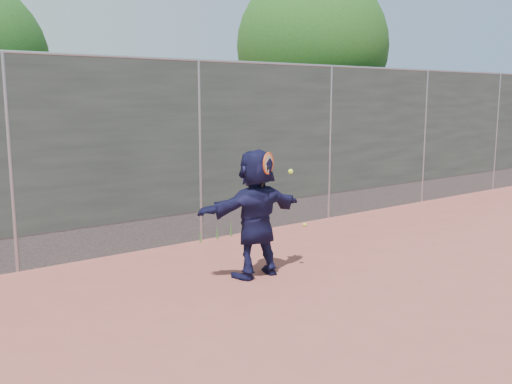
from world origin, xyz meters
TOP-DOWN VIEW (x-y plane):
  - ground at (0.00, 0.00)m, footprint 80.00×80.00m
  - player at (-0.44, 1.35)m, footprint 1.62×0.55m
  - ball_ground at (2.10, 3.19)m, footprint 0.07×0.07m
  - fence at (-0.00, 3.50)m, footprint 20.00×0.06m
  - swing_action at (-0.36, 1.15)m, footprint 0.50×0.19m
  - tree_right at (4.68, 5.75)m, footprint 3.78×3.60m
  - weed_clump at (0.29, 3.38)m, footprint 0.68×0.07m

SIDE VIEW (x-z plane):
  - ground at x=0.00m, z-range 0.00..0.00m
  - ball_ground at x=2.10m, z-range 0.00..0.07m
  - weed_clump at x=0.29m, z-range -0.02..0.28m
  - player at x=-0.44m, z-range 0.00..1.74m
  - swing_action at x=-0.36m, z-range 1.27..1.79m
  - fence at x=0.00m, z-range 0.07..3.09m
  - tree_right at x=4.68m, z-range 0.80..6.19m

